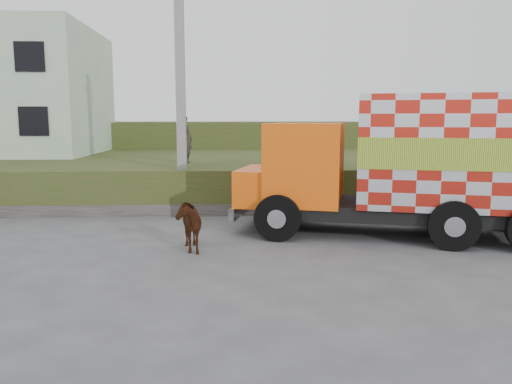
{
  "coord_description": "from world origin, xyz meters",
  "views": [
    {
      "loc": [
        0.65,
        -12.28,
        3.18
      ],
      "look_at": [
        1.29,
        0.55,
        1.3
      ],
      "focal_mm": 35.0,
      "sensor_mm": 36.0,
      "label": 1
    }
  ],
  "objects": [
    {
      "name": "cargo_truck",
      "position": [
        5.53,
        0.86,
        1.96
      ],
      "size": [
        8.92,
        4.84,
        3.8
      ],
      "rotation": [
        0.0,
        0.0,
        -0.27
      ],
      "color": "black",
      "rests_on": "ground"
    },
    {
      "name": "pedestrian",
      "position": [
        -1.15,
        7.09,
        2.42
      ],
      "size": [
        0.79,
        0.67,
        1.84
      ],
      "primitive_type": "imported",
      "rotation": [
        0.0,
        0.0,
        2.73
      ],
      "color": "#312E2C",
      "rests_on": "embankment"
    },
    {
      "name": "embankment",
      "position": [
        0.0,
        10.0,
        0.75
      ],
      "size": [
        40.0,
        12.0,
        1.5
      ],
      "primitive_type": "cube",
      "color": "#264416",
      "rests_on": "ground"
    },
    {
      "name": "retaining_strip",
      "position": [
        -2.0,
        4.2,
        0.2
      ],
      "size": [
        16.0,
        0.5,
        0.4
      ],
      "primitive_type": "cube",
      "color": "#595651",
      "rests_on": "ground"
    },
    {
      "name": "cow",
      "position": [
        -0.45,
        -0.29,
        0.66
      ],
      "size": [
        1.04,
        1.67,
        1.31
      ],
      "primitive_type": "imported",
      "rotation": [
        0.0,
        0.0,
        0.23
      ],
      "color": "black",
      "rests_on": "ground"
    },
    {
      "name": "utility_pole",
      "position": [
        -1.0,
        4.6,
        4.08
      ],
      "size": [
        1.2,
        0.3,
        8.0
      ],
      "color": "gray",
      "rests_on": "ground"
    },
    {
      "name": "ground",
      "position": [
        0.0,
        0.0,
        0.0
      ],
      "size": [
        120.0,
        120.0,
        0.0
      ],
      "primitive_type": "plane",
      "color": "#474749",
      "rests_on": "ground"
    },
    {
      "name": "embankment_far",
      "position": [
        0.0,
        22.0,
        1.5
      ],
      "size": [
        40.0,
        12.0,
        3.0
      ],
      "primitive_type": "cube",
      "color": "#264416",
      "rests_on": "ground"
    }
  ]
}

